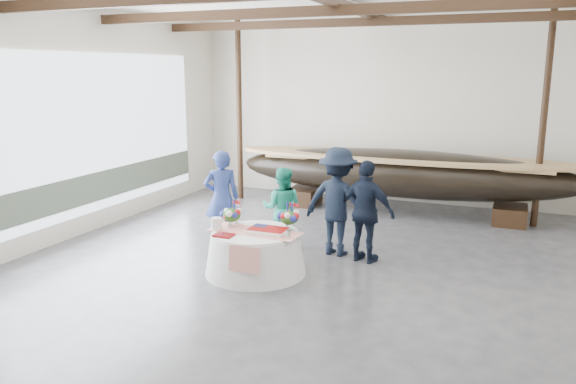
% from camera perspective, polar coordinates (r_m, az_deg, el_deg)
% --- Properties ---
extents(floor, '(10.00, 12.00, 0.01)m').
position_cam_1_polar(floor, '(9.15, 1.45, -8.64)').
color(floor, '#3D3D42').
rests_on(floor, ground).
extents(wall_back, '(10.00, 0.02, 4.50)m').
position_cam_1_polar(wall_back, '(14.34, 10.16, 8.08)').
color(wall_back, silver).
rests_on(wall_back, ground).
extents(wall_left, '(0.02, 12.00, 4.50)m').
position_cam_1_polar(wall_left, '(11.37, -22.90, 6.22)').
color(wall_left, silver).
rests_on(wall_left, ground).
extents(pavilion_structure, '(9.80, 11.76, 4.50)m').
position_cam_1_polar(pavilion_structure, '(9.33, 3.44, 16.81)').
color(pavilion_structure, black).
rests_on(pavilion_structure, ground).
extents(open_bay, '(0.03, 7.00, 3.20)m').
position_cam_1_polar(open_bay, '(12.10, -19.22, 4.80)').
color(open_bay, silver).
rests_on(open_bay, ground).
extents(longboat_display, '(7.95, 1.59, 1.49)m').
position_cam_1_polar(longboat_display, '(13.11, 11.42, 1.91)').
color(longboat_display, black).
rests_on(longboat_display, ground).
extents(banquet_table, '(1.65, 1.65, 0.71)m').
position_cam_1_polar(banquet_table, '(9.22, -3.32, -6.14)').
color(banquet_table, silver).
rests_on(banquet_table, ground).
extents(tabletop_items, '(1.55, 1.00, 0.40)m').
position_cam_1_polar(tabletop_items, '(9.21, -3.25, -2.88)').
color(tabletop_items, red).
rests_on(tabletop_items, banquet_table).
extents(guest_woman_blue, '(0.79, 0.73, 1.81)m').
position_cam_1_polar(guest_woman_blue, '(10.63, -6.75, -0.61)').
color(guest_woman_blue, navy).
rests_on(guest_woman_blue, ground).
extents(guest_woman_teal, '(0.85, 0.73, 1.53)m').
position_cam_1_polar(guest_woman_teal, '(10.37, -0.59, -1.65)').
color(guest_woman_teal, '#1E9F80').
rests_on(guest_woman_teal, ground).
extents(guest_man_left, '(1.33, 0.86, 1.94)m').
position_cam_1_polar(guest_man_left, '(10.03, 5.07, -0.97)').
color(guest_man_left, black).
rests_on(guest_man_left, ground).
extents(guest_man_right, '(1.12, 0.67, 1.78)m').
position_cam_1_polar(guest_man_right, '(9.70, 7.96, -2.01)').
color(guest_man_right, black).
rests_on(guest_man_right, ground).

